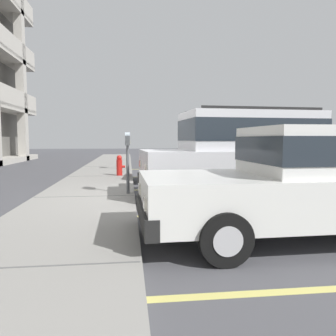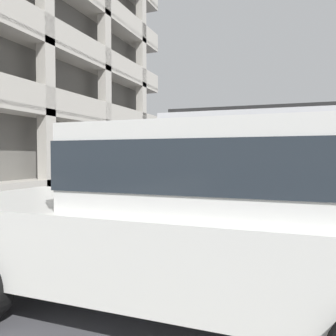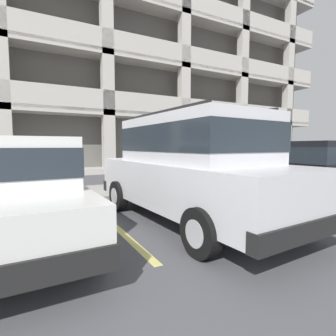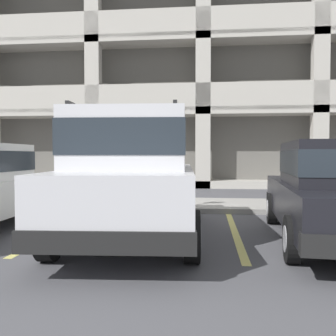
% 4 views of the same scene
% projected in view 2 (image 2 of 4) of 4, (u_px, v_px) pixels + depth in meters
% --- Properties ---
extents(ground_plane, '(80.00, 80.00, 0.10)m').
position_uv_depth(ground_plane, '(133.00, 225.00, 6.44)').
color(ground_plane, '#4C4C51').
extents(sidewalk, '(40.00, 2.20, 0.12)m').
position_uv_depth(sidewalk, '(78.00, 215.00, 6.91)').
color(sidewalk, gray).
rests_on(sidewalk, ground_plane).
extents(parking_stall_lines, '(12.31, 4.80, 0.01)m').
position_uv_depth(parking_stall_lines, '(220.00, 214.00, 7.34)').
color(parking_stall_lines, '#DBD16B').
rests_on(parking_stall_lines, ground_plane).
extents(silver_suv, '(2.21, 4.88, 2.03)m').
position_uv_depth(silver_suv, '(255.00, 169.00, 5.42)').
color(silver_suv, silver).
rests_on(silver_suv, ground_plane).
extents(red_sedan, '(1.92, 4.52, 1.54)m').
position_uv_depth(red_sedan, '(191.00, 213.00, 2.77)').
color(red_sedan, silver).
rests_on(red_sedan, ground_plane).
extents(dark_hatchback, '(2.08, 4.60, 1.54)m').
position_uv_depth(dark_hatchback, '(273.00, 175.00, 8.32)').
color(dark_hatchback, black).
rests_on(dark_hatchback, ground_plane).
extents(parking_meter_near, '(0.35, 0.12, 1.41)m').
position_uv_depth(parking_meter_near, '(124.00, 162.00, 6.79)').
color(parking_meter_near, '#595B60').
rests_on(parking_meter_near, sidewalk).
extents(parking_meter_far, '(0.35, 0.12, 1.50)m').
position_uv_depth(parking_meter_far, '(202.00, 158.00, 12.46)').
color(parking_meter_far, '#595B60').
rests_on(parking_meter_far, sidewalk).
extents(fire_hydrant, '(0.30, 0.30, 0.70)m').
position_uv_depth(fire_hydrant, '(175.00, 182.00, 10.49)').
color(fire_hydrant, red).
rests_on(fire_hydrant, sidewalk).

